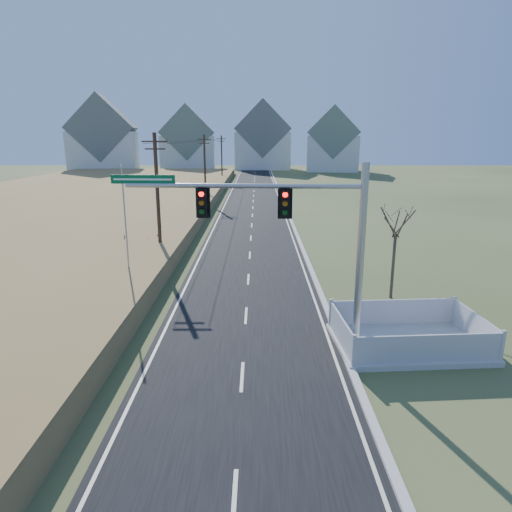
{
  "coord_description": "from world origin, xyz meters",
  "views": [
    {
      "loc": [
        0.56,
        -17.27,
        8.69
      ],
      "look_at": [
        0.5,
        2.97,
        3.4
      ],
      "focal_mm": 32.0,
      "sensor_mm": 36.0,
      "label": 1
    }
  ],
  "objects_px": {
    "traffic_signal_mast": "(311,244)",
    "fence_enclosure": "(408,340)",
    "flagpole": "(127,241)",
    "open_sign": "(434,343)",
    "bare_tree": "(397,220)"
  },
  "relations": [
    {
      "from": "fence_enclosure",
      "to": "traffic_signal_mast",
      "type": "bearing_deg",
      "value": -170.85
    },
    {
      "from": "open_sign",
      "to": "bare_tree",
      "type": "distance_m",
      "value": 7.63
    },
    {
      "from": "open_sign",
      "to": "fence_enclosure",
      "type": "bearing_deg",
      "value": -171.06
    },
    {
      "from": "fence_enclosure",
      "to": "bare_tree",
      "type": "xyz_separation_m",
      "value": [
        1.01,
        6.09,
        4.11
      ]
    },
    {
      "from": "traffic_signal_mast",
      "to": "fence_enclosure",
      "type": "distance_m",
      "value": 6.36
    },
    {
      "from": "fence_enclosure",
      "to": "open_sign",
      "type": "height_order",
      "value": "fence_enclosure"
    },
    {
      "from": "traffic_signal_mast",
      "to": "fence_enclosure",
      "type": "bearing_deg",
      "value": 16.46
    },
    {
      "from": "flagpole",
      "to": "bare_tree",
      "type": "height_order",
      "value": "flagpole"
    },
    {
      "from": "open_sign",
      "to": "bare_tree",
      "type": "bearing_deg",
      "value": 119.37
    },
    {
      "from": "traffic_signal_mast",
      "to": "open_sign",
      "type": "distance_m",
      "value": 7.0
    },
    {
      "from": "flagpole",
      "to": "bare_tree",
      "type": "relative_size",
      "value": 1.33
    },
    {
      "from": "fence_enclosure",
      "to": "open_sign",
      "type": "relative_size",
      "value": 9.89
    },
    {
      "from": "flagpole",
      "to": "fence_enclosure",
      "type": "bearing_deg",
      "value": -29.01
    },
    {
      "from": "traffic_signal_mast",
      "to": "flagpole",
      "type": "distance_m",
      "value": 13.14
    },
    {
      "from": "fence_enclosure",
      "to": "flagpole",
      "type": "xyz_separation_m",
      "value": [
        -14.0,
        7.76,
        2.6
      ]
    }
  ]
}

